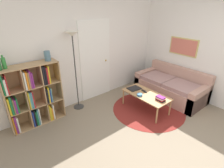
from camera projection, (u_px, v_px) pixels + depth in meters
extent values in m
plane|color=gray|center=(170.00, 151.00, 3.00)|extent=(14.00, 14.00, 0.00)
cube|color=silver|center=(88.00, 50.00, 4.20)|extent=(7.25, 0.05, 2.60)
cube|color=white|center=(95.00, 61.00, 4.40)|extent=(0.88, 0.02, 1.98)
sphere|color=tan|center=(106.00, 60.00, 4.57)|extent=(0.04, 0.04, 0.04)
cube|color=silver|center=(185.00, 46.00, 4.55)|extent=(0.05, 5.46, 2.60)
cube|color=tan|center=(183.00, 47.00, 4.54)|extent=(0.02, 0.77, 0.45)
cube|color=#C66656|center=(183.00, 47.00, 4.54)|extent=(0.01, 0.71, 0.39)
cylinder|color=maroon|center=(148.00, 109.00, 4.19)|extent=(1.69, 1.69, 0.01)
cube|color=tan|center=(5.00, 104.00, 3.20)|extent=(0.02, 0.34, 1.28)
cube|color=tan|center=(59.00, 88.00, 3.79)|extent=(0.02, 0.34, 1.28)
cube|color=tan|center=(28.00, 65.00, 3.23)|extent=(1.06, 0.34, 0.02)
cube|color=tan|center=(40.00, 121.00, 3.76)|extent=(1.06, 0.34, 0.02)
cube|color=tan|center=(32.00, 92.00, 3.61)|extent=(1.06, 0.02, 1.28)
cube|color=tan|center=(25.00, 98.00, 3.40)|extent=(0.02, 0.32, 1.25)
cube|color=tan|center=(43.00, 93.00, 3.59)|extent=(0.02, 0.32, 1.25)
cube|color=tan|center=(36.00, 104.00, 3.58)|extent=(1.02, 0.32, 0.02)
cube|color=tan|center=(32.00, 86.00, 3.41)|extent=(1.02, 0.32, 0.02)
cube|color=orange|center=(13.00, 123.00, 3.37)|extent=(0.02, 0.25, 0.38)
cube|color=#7F287A|center=(15.00, 123.00, 3.39)|extent=(0.03, 0.24, 0.37)
cube|color=silver|center=(17.00, 123.00, 3.42)|extent=(0.03, 0.26, 0.34)
cube|color=navy|center=(32.00, 118.00, 3.57)|extent=(0.03, 0.21, 0.34)
cube|color=black|center=(34.00, 116.00, 3.60)|extent=(0.02, 0.27, 0.36)
cube|color=#196B38|center=(36.00, 117.00, 3.61)|extent=(0.03, 0.23, 0.32)
cube|color=teal|center=(37.00, 116.00, 3.61)|extent=(0.02, 0.20, 0.36)
cube|color=silver|center=(39.00, 115.00, 3.63)|extent=(0.02, 0.19, 0.37)
cube|color=gold|center=(49.00, 111.00, 3.75)|extent=(0.02, 0.21, 0.36)
cube|color=gold|center=(50.00, 112.00, 3.80)|extent=(0.02, 0.26, 0.31)
cube|color=orange|center=(51.00, 112.00, 3.80)|extent=(0.02, 0.21, 0.28)
cube|color=silver|center=(52.00, 110.00, 3.81)|extent=(0.03, 0.24, 0.35)
cube|color=gold|center=(8.00, 105.00, 3.20)|extent=(0.03, 0.24, 0.34)
cube|color=#196B38|center=(11.00, 105.00, 3.20)|extent=(0.03, 0.19, 0.37)
cube|color=olive|center=(13.00, 105.00, 3.26)|extent=(0.02, 0.27, 0.30)
cube|color=#7F287A|center=(14.00, 105.00, 3.28)|extent=(0.03, 0.27, 0.29)
cube|color=#196B38|center=(17.00, 105.00, 3.27)|extent=(0.02, 0.19, 0.30)
cube|color=gold|center=(28.00, 99.00, 3.40)|extent=(0.02, 0.26, 0.35)
cube|color=teal|center=(29.00, 99.00, 3.42)|extent=(0.03, 0.27, 0.34)
cube|color=teal|center=(31.00, 99.00, 3.42)|extent=(0.02, 0.20, 0.34)
cube|color=#B21E23|center=(32.00, 99.00, 3.43)|extent=(0.02, 0.19, 0.34)
cube|color=black|center=(45.00, 94.00, 3.61)|extent=(0.03, 0.27, 0.32)
cube|color=gold|center=(47.00, 93.00, 3.62)|extent=(0.03, 0.25, 0.35)
cube|color=navy|center=(49.00, 95.00, 3.64)|extent=(0.02, 0.24, 0.29)
cube|color=teal|center=(50.00, 94.00, 3.65)|extent=(0.02, 0.25, 0.31)
cube|color=#196B38|center=(2.00, 85.00, 3.00)|extent=(0.02, 0.20, 0.37)
cube|color=silver|center=(5.00, 86.00, 3.03)|extent=(0.03, 0.19, 0.29)
cube|color=#B21E23|center=(6.00, 84.00, 3.03)|extent=(0.02, 0.19, 0.35)
cube|color=silver|center=(24.00, 80.00, 3.21)|extent=(0.03, 0.19, 0.34)
cube|color=orange|center=(26.00, 80.00, 3.24)|extent=(0.03, 0.22, 0.33)
cube|color=olive|center=(27.00, 79.00, 3.27)|extent=(0.03, 0.26, 0.32)
cube|color=#7F287A|center=(29.00, 78.00, 3.29)|extent=(0.03, 0.26, 0.34)
cube|color=#7F287A|center=(31.00, 79.00, 3.29)|extent=(0.02, 0.20, 0.30)
cube|color=black|center=(42.00, 75.00, 3.41)|extent=(0.03, 0.23, 0.37)
cube|color=black|center=(44.00, 75.00, 3.42)|extent=(0.03, 0.21, 0.37)
cube|color=#B21E23|center=(46.00, 75.00, 3.45)|extent=(0.03, 0.20, 0.34)
cube|color=gold|center=(47.00, 74.00, 3.48)|extent=(0.03, 0.27, 0.36)
cylinder|color=#333333|center=(79.00, 107.00, 4.29)|extent=(0.25, 0.25, 0.01)
cylinder|color=#333333|center=(76.00, 73.00, 3.91)|extent=(0.02, 0.02, 1.70)
cone|color=white|center=(72.00, 34.00, 3.55)|extent=(0.29, 0.29, 0.10)
cube|color=tan|center=(170.00, 90.00, 4.69)|extent=(0.89, 1.77, 0.40)
cube|color=tan|center=(178.00, 80.00, 4.82)|extent=(0.16, 1.77, 0.76)
cube|color=tan|center=(199.00, 99.00, 4.10)|extent=(0.89, 0.16, 0.54)
cube|color=tan|center=(147.00, 78.00, 5.23)|extent=(0.89, 0.16, 0.54)
cube|color=gray|center=(182.00, 87.00, 4.28)|extent=(0.69, 0.70, 0.10)
cube|color=gray|center=(158.00, 78.00, 4.79)|extent=(0.69, 0.70, 0.10)
cube|color=#AD7F51|center=(146.00, 94.00, 4.03)|extent=(0.55, 1.11, 0.02)
cylinder|color=#AD7F51|center=(157.00, 116.00, 3.63)|extent=(0.04, 0.04, 0.39)
cylinder|color=#AD7F51|center=(123.00, 97.00, 4.35)|extent=(0.04, 0.04, 0.39)
cylinder|color=#AD7F51|center=(170.00, 108.00, 3.89)|extent=(0.04, 0.04, 0.39)
cylinder|color=#AD7F51|center=(136.00, 91.00, 4.61)|extent=(0.04, 0.04, 0.39)
cube|color=black|center=(134.00, 88.00, 4.27)|extent=(0.32, 0.27, 0.02)
cylinder|color=teal|center=(140.00, 95.00, 3.94)|extent=(0.12, 0.12, 0.05)
cube|color=black|center=(161.00, 100.00, 3.75)|extent=(0.12, 0.18, 0.03)
cube|color=#B21E23|center=(160.00, 99.00, 3.74)|extent=(0.12, 0.18, 0.01)
cube|color=silver|center=(160.00, 98.00, 3.75)|extent=(0.12, 0.18, 0.03)
cube|color=#7F287A|center=(161.00, 97.00, 3.73)|extent=(0.12, 0.18, 0.03)
cube|color=black|center=(144.00, 91.00, 4.13)|extent=(0.07, 0.17, 0.02)
cylinder|color=#2D8438|center=(4.00, 63.00, 2.99)|extent=(0.07, 0.07, 0.19)
cylinder|color=#2D8438|center=(2.00, 56.00, 2.94)|extent=(0.03, 0.03, 0.05)
cylinder|color=slate|center=(47.00, 56.00, 3.40)|extent=(0.12, 0.12, 0.19)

